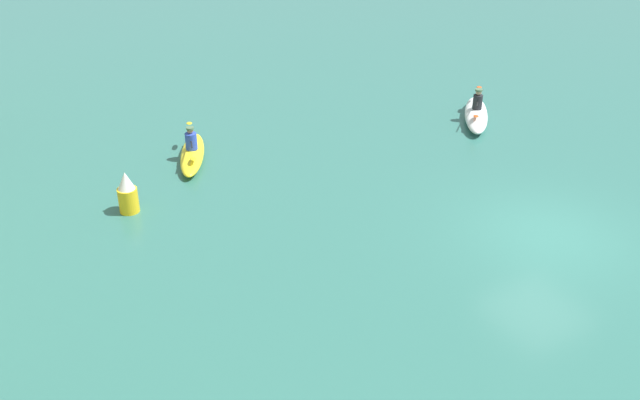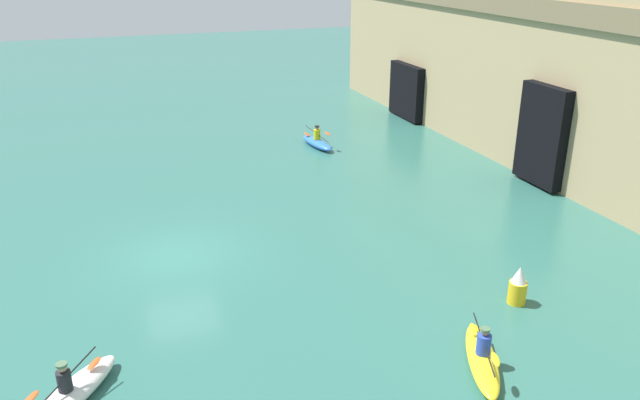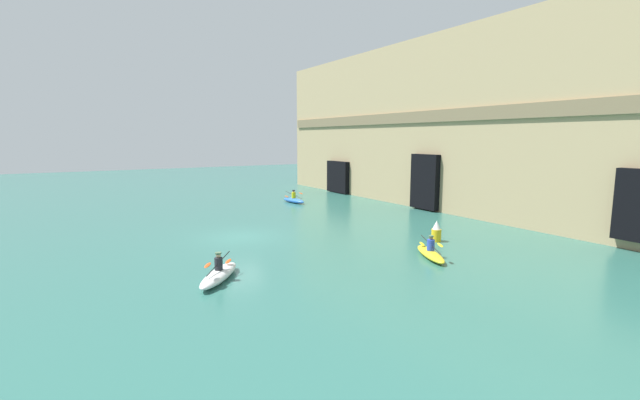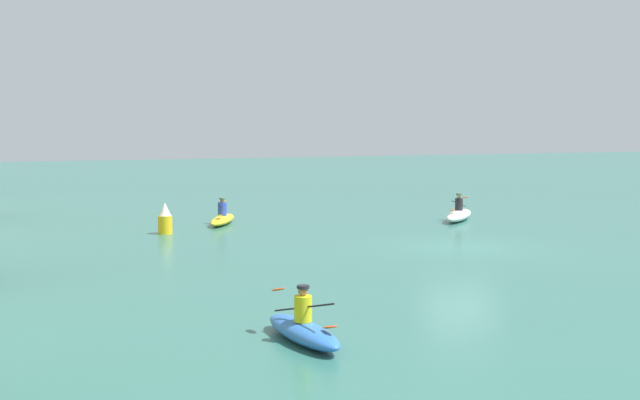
{
  "view_description": "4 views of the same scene",
  "coord_description": "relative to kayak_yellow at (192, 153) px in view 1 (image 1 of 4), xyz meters",
  "views": [
    {
      "loc": [
        -10.43,
        12.72,
        9.49
      ],
      "look_at": [
        3.19,
        4.88,
        0.83
      ],
      "focal_mm": 40.0,
      "sensor_mm": 36.0,
      "label": 1
    },
    {
      "loc": [
        19.35,
        -1.93,
        9.6
      ],
      "look_at": [
        0.11,
        5.09,
        1.35
      ],
      "focal_mm": 35.0,
      "sensor_mm": 36.0,
      "label": 2
    },
    {
      "loc": [
        22.87,
        -8.33,
        5.62
      ],
      "look_at": [
        1.58,
        4.37,
        2.02
      ],
      "focal_mm": 24.0,
      "sensor_mm": 36.0,
      "label": 3
    },
    {
      "loc": [
        -26.44,
        13.73,
        4.48
      ],
      "look_at": [
        1.08,
        4.59,
        1.64
      ],
      "focal_mm": 50.0,
      "sensor_mm": 36.0,
      "label": 4
    }
  ],
  "objects": [
    {
      "name": "ground_plane",
      "position": [
        -8.68,
        -6.23,
        -0.23
      ],
      "size": [
        120.0,
        120.0,
        0.0
      ],
      "primitive_type": "plane",
      "color": "#2D665B"
    },
    {
      "name": "kayak_yellow",
      "position": [
        0.0,
        0.0,
        0.0
      ],
      "size": [
        3.08,
        1.92,
        1.08
      ],
      "rotation": [
        0.0,
        0.0,
        5.85
      ],
      "color": "yellow",
      "rests_on": "ground"
    },
    {
      "name": "kayak_white",
      "position": [
        -1.94,
        -9.62,
        0.02
      ],
      "size": [
        3.03,
        2.68,
        1.15
      ],
      "rotation": [
        0.0,
        0.0,
        2.45
      ],
      "color": "white",
      "rests_on": "ground"
    },
    {
      "name": "marker_buoy",
      "position": [
        -2.18,
        2.63,
        0.31
      ],
      "size": [
        0.53,
        0.53,
        1.17
      ],
      "color": "yellow",
      "rests_on": "ground"
    }
  ]
}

